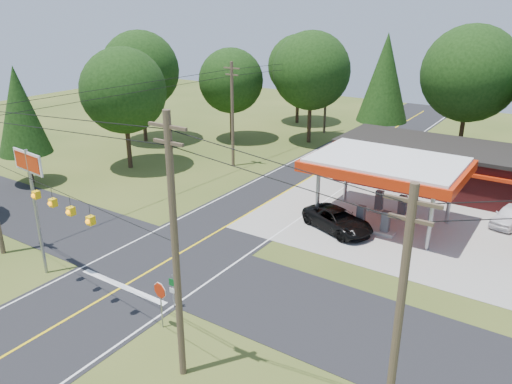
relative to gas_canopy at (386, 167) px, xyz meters
The scene contains 17 objects.
ground 16.38m from the gas_canopy, 124.70° to the right, with size 120.00×120.00×0.00m, color #384B1A.
main_highway 16.37m from the gas_canopy, 124.70° to the right, with size 8.00×120.00×0.02m, color black.
cross_road 16.37m from the gas_canopy, 124.70° to the right, with size 70.00×7.00×0.02m, color black.
lane_center_yellow 16.37m from the gas_canopy, 124.70° to the right, with size 0.15×110.00×0.00m, color yellow.
gas_canopy is the anchor object (origin of this frame).
convenience_store 10.31m from the gas_canopy, 84.28° to the left, with size 16.40×7.55×3.80m.
utility_pole_near_right 20.13m from the gas_canopy, 94.29° to the right, with size 1.80×0.30×11.50m.
utility_pole_far_left 17.74m from the gas_canopy, 163.61° to the left, with size 1.80×0.30×10.00m.
utility_pole_right_b 19.80m from the gas_canopy, 69.27° to the right, with size 1.80×0.30×10.00m.
utility_pole_north 26.92m from the gas_canopy, 125.17° to the left, with size 0.30×0.30×9.50m.
overhead_beacons 21.56m from the gas_canopy, 117.76° to the right, with size 17.04×2.04×1.03m.
treeline_backdrop 14.09m from the gas_canopy, 126.61° to the left, with size 70.27×51.59×13.30m.
suv_car 5.08m from the gas_canopy, 125.19° to the right, with size 5.45×5.45×1.51m, color black.
sedan_car 9.79m from the gas_canopy, 30.86° to the left, with size 4.15×4.15×1.41m, color white.
big_stop_sign 22.86m from the gas_canopy, 127.86° to the right, with size 2.81×0.38×7.59m.
octagonal_stop_sign 18.82m from the gas_canopy, 103.95° to the right, with size 0.88×0.16×2.55m.
route_sign_post 17.60m from the gas_canopy, 107.47° to the right, with size 0.40×0.09×1.97m.
Camera 1 is at (19.78, -19.77, 15.02)m, focal length 35.00 mm.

